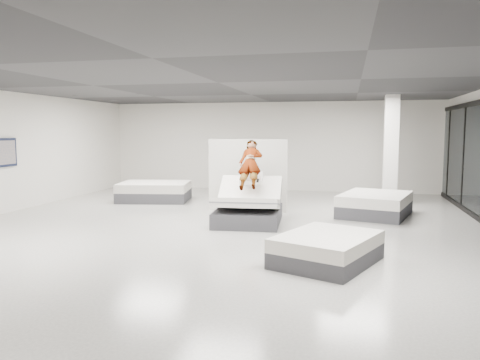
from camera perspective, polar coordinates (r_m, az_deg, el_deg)
The scene contains 10 objects.
room at distance 10.31m, azimuth -2.63°, elevation 2.89°, with size 14.00×14.04×3.20m.
hero_bed at distance 10.99m, azimuth 1.04°, elevation -3.37°, with size 1.64×2.08×1.17m.
person at distance 11.20m, azimuth 1.26°, elevation 0.98°, with size 0.56×0.37×1.54m, color slate.
remote at distance 10.85m, azimuth 2.18°, elevation -0.07°, with size 0.05×0.14×0.03m, color black.
divider_panel at distance 12.56m, azimuth 0.91°, elevation 0.58°, with size 2.14×0.10×1.94m, color silver.
flat_bed_right_far at distance 12.48m, azimuth 16.15°, elevation -2.88°, with size 2.03×2.40×0.57m.
flat_bed_right_near at distance 7.84m, azimuth 10.57°, elevation -8.26°, with size 1.88×2.12×0.48m.
flat_bed_left_far at distance 14.76m, azimuth -10.37°, elevation -1.38°, with size 2.33×1.90×0.57m.
column at distance 14.48m, azimuth 17.90°, elevation 3.50°, with size 0.40×0.40×3.20m, color white.
wall_poster at distance 13.59m, azimuth -26.89°, elevation 3.00°, with size 0.06×0.95×0.75m.
Camera 1 is at (2.79, -9.91, 2.16)m, focal length 35.00 mm.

